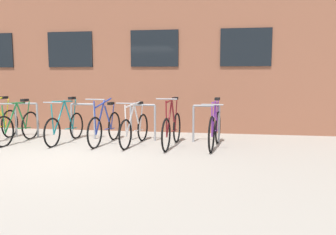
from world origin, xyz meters
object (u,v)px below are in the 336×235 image
at_px(bicycle_teal, 65,126).
at_px(bicycle_purple, 215,129).
at_px(bicycle_blue, 105,127).
at_px(bicycle_maroon, 172,128).
at_px(bicycle_white, 135,128).
at_px(bicycle_green, 18,126).

distance_m(bicycle_teal, bicycle_purple, 3.44).
bearing_deg(bicycle_blue, bicycle_purple, -0.73).
bearing_deg(bicycle_teal, bicycle_blue, 0.35).
distance_m(bicycle_maroon, bicycle_white, 0.85).
bearing_deg(bicycle_purple, bicycle_white, 179.88).
bearing_deg(bicycle_green, bicycle_white, 3.62).
relative_size(bicycle_maroon, bicycle_purple, 1.00).
bearing_deg(bicycle_teal, bicycle_white, -0.75).
relative_size(bicycle_maroon, bicycle_blue, 1.01).
height_order(bicycle_green, bicycle_teal, bicycle_teal).
bearing_deg(bicycle_green, bicycle_teal, 10.28).
xyz_separation_m(bicycle_maroon, bicycle_blue, (-1.55, 0.08, -0.01)).
height_order(bicycle_white, bicycle_blue, bicycle_blue).
relative_size(bicycle_white, bicycle_blue, 0.98).
xyz_separation_m(bicycle_teal, bicycle_blue, (0.96, 0.01, 0.01)).
xyz_separation_m(bicycle_teal, bicycle_white, (1.66, -0.02, -0.01)).
bearing_deg(bicycle_teal, bicycle_green, -169.72).
xyz_separation_m(bicycle_purple, bicycle_blue, (-2.48, 0.03, -0.02)).
xyz_separation_m(bicycle_white, bicycle_blue, (-0.70, 0.03, 0.01)).
bearing_deg(bicycle_blue, bicycle_maroon, -2.96).
bearing_deg(bicycle_green, bicycle_purple, 2.14).
xyz_separation_m(bicycle_maroon, bicycle_purple, (0.93, 0.05, 0.01)).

